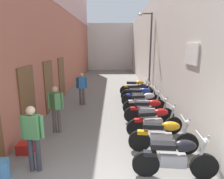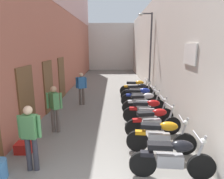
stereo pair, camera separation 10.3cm
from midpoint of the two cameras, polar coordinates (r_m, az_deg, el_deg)
ground_plane at (r=11.17m, az=-1.57°, el=-2.03°), size 36.05×36.05×0.00m
building_left at (r=13.17m, az=-14.12°, el=19.03°), size 0.45×20.05×8.67m
building_right at (r=13.02m, az=10.97°, el=11.85°), size 0.45×20.05×5.38m
building_far_end at (r=23.81m, az=-0.86°, el=12.21°), size 8.07×2.00×5.18m
motorcycle_nearest at (r=4.70m, az=17.11°, el=-18.10°), size 1.85×0.58×1.04m
motorcycle_second at (r=5.57m, az=13.94°, el=-12.73°), size 1.85×0.58×1.04m
motorcycle_third at (r=6.49m, az=11.75°, el=-8.84°), size 1.84×0.58×1.04m
motorcycle_fourth at (r=7.45m, az=10.14°, el=-5.91°), size 1.85×0.58×1.04m
motorcycle_fifth at (r=8.41m, az=8.91°, el=-3.66°), size 1.85×0.58×1.04m
motorcycle_sixth at (r=9.35m, az=7.98°, el=-1.95°), size 1.85×0.58×1.04m
motorcycle_seventh at (r=10.33m, az=7.19°, el=-0.50°), size 1.84×0.58×1.04m
motorcycle_eighth at (r=11.24m, az=6.59°, el=0.62°), size 1.85×0.58×1.04m
pedestrian_by_doorway at (r=4.88m, az=-22.67°, el=-11.80°), size 0.52×0.25×1.57m
pedestrian_mid_alley at (r=6.73m, az=-16.53°, el=-4.57°), size 0.52×0.39×1.57m
pedestrian_further_down at (r=9.57m, az=-9.23°, el=0.92°), size 0.52×0.33×1.57m
water_jug_near_door at (r=5.25m, az=-29.94°, el=-19.52°), size 0.34×0.34×0.42m
plastic_crate at (r=6.05m, az=-24.22°, el=-15.21°), size 0.44×0.32×0.28m
street_lamp at (r=11.51m, az=10.15°, el=11.69°), size 0.79×0.18×4.56m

